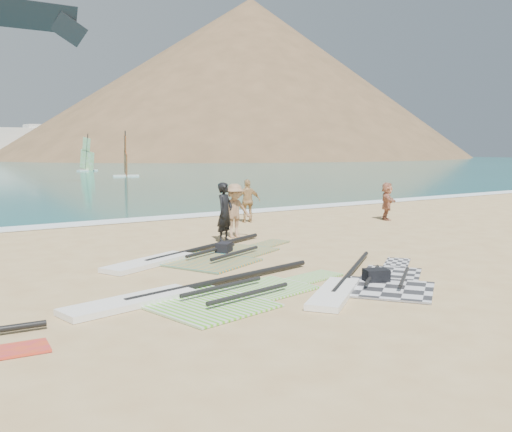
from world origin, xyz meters
TOP-DOWN VIEW (x-y plane):
  - ground at (0.00, 0.00)m, footprint 300.00×300.00m
  - surf_line at (0.00, 12.30)m, footprint 300.00×1.20m
  - headland_main at (85.00, 130.00)m, footprint 143.00×143.00m
  - headland_minor at (120.00, 140.00)m, footprint 70.00×70.00m
  - rig_grey at (1.02, -0.93)m, footprint 5.32×4.20m
  - rig_green at (-2.41, 0.20)m, footprint 6.47×3.09m
  - rig_orange at (-0.54, 3.80)m, footprint 6.51×4.09m
  - gear_bag_near at (0.43, 4.03)m, footprint 0.60×0.58m
  - gear_bag_far at (1.40, -0.87)m, footprint 0.62×0.54m
  - person_wetsuit at (1.49, 5.74)m, footprint 0.82×0.74m
  - beachgoer_mid at (2.22, 6.32)m, footprint 1.22×0.79m
  - beachgoer_back at (4.68, 9.28)m, footprint 1.09×0.76m
  - beachgoer_right at (9.85, 6.73)m, footprint 1.23×1.43m
  - windsurfer_centre at (13.99, 46.22)m, footprint 2.69×3.06m
  - windsurfer_right at (15.06, 62.07)m, footprint 2.71×3.07m
  - kitesurf_kite at (1.91, 34.48)m, footprint 9.50×1.07m

SIDE VIEW (x-z plane):
  - ground at x=0.00m, z-range 0.00..0.00m
  - surf_line at x=0.00m, z-range -0.02..0.02m
  - headland_main at x=85.00m, z-range -22.50..22.50m
  - headland_minor at x=120.00m, z-range -14.00..14.00m
  - rig_grey at x=1.02m, z-range -0.05..0.15m
  - rig_green at x=-2.41m, z-range -0.05..0.15m
  - rig_orange at x=-0.54m, z-range -0.05..0.15m
  - gear_bag_near at x=0.43m, z-range 0.00..0.31m
  - gear_bag_far at x=1.40m, z-range 0.00..0.31m
  - beachgoer_right at x=9.85m, z-range 0.00..1.56m
  - beachgoer_back at x=4.68m, z-range 0.00..1.72m
  - beachgoer_mid at x=2.22m, z-range 0.00..1.79m
  - person_wetsuit at x=1.49m, z-range 0.00..1.88m
  - windsurfer_centre at x=13.99m, z-range -1.01..3.71m
  - windsurfer_right at x=15.06m, z-range -1.02..3.73m
  - kitesurf_kite at x=1.91m, z-range 10.75..13.62m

